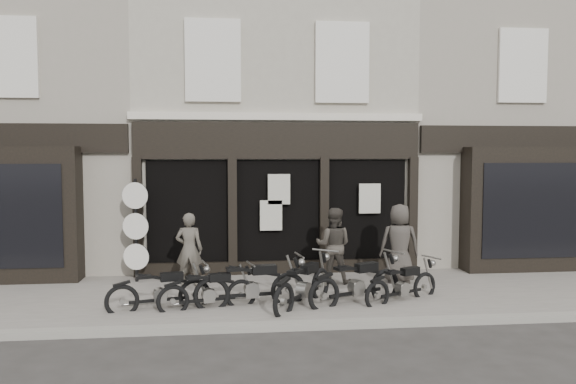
{
  "coord_description": "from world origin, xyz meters",
  "views": [
    {
      "loc": [
        -1.23,
        -11.01,
        3.15
      ],
      "look_at": [
        0.1,
        1.6,
        2.26
      ],
      "focal_mm": 35.0,
      "sensor_mm": 36.0,
      "label": 1
    }
  ],
  "objects": [
    {
      "name": "central_building",
      "position": [
        0.0,
        5.95,
        4.08
      ],
      "size": [
        7.3,
        6.22,
        8.34
      ],
      "color": "#A49F8D",
      "rests_on": "ground"
    },
    {
      "name": "man_left",
      "position": [
        -2.14,
        1.76,
        0.96
      ],
      "size": [
        0.65,
        0.47,
        1.68
      ],
      "primitive_type": "imported",
      "rotation": [
        0.0,
        0.0,
        3.03
      ],
      "color": "#4F4940",
      "rests_on": "pavement"
    },
    {
      "name": "motorcycle_4",
      "position": [
        1.34,
        0.01,
        0.43
      ],
      "size": [
        2.12,
        1.24,
        1.09
      ],
      "rotation": [
        0.0,
        0.0,
        0.43
      ],
      "color": "black",
      "rests_on": "ground"
    },
    {
      "name": "advert_sign_post",
      "position": [
        -3.41,
        2.31,
        1.24
      ],
      "size": [
        0.62,
        0.4,
        2.55
      ],
      "rotation": [
        0.0,
        0.0,
        -0.2
      ],
      "color": "black",
      "rests_on": "ground"
    },
    {
      "name": "motorcycle_3",
      "position": [
        0.25,
        -0.01,
        0.43
      ],
      "size": [
        1.55,
        1.95,
        1.08
      ],
      "rotation": [
        0.0,
        0.0,
        0.94
      ],
      "color": "black",
      "rests_on": "ground"
    },
    {
      "name": "ground_plane",
      "position": [
        0.0,
        0.0,
        0.0
      ],
      "size": [
        90.0,
        90.0,
        0.0
      ],
      "primitive_type": "plane",
      "color": "#2D2B28",
      "rests_on": "ground"
    },
    {
      "name": "neighbour_right",
      "position": [
        6.35,
        5.9,
        4.04
      ],
      "size": [
        5.6,
        6.73,
        8.34
      ],
      "color": "gray",
      "rests_on": "ground"
    },
    {
      "name": "motorcycle_5",
      "position": [
        2.31,
        0.06,
        0.38
      ],
      "size": [
        1.81,
        1.15,
        0.95
      ],
      "rotation": [
        0.0,
        0.0,
        0.48
      ],
      "color": "black",
      "rests_on": "ground"
    },
    {
      "name": "neighbour_left",
      "position": [
        -6.35,
        5.9,
        4.04
      ],
      "size": [
        5.6,
        6.73,
        8.34
      ],
      "color": "gray",
      "rests_on": "ground"
    },
    {
      "name": "kerb",
      "position": [
        0.0,
        -1.25,
        0.07
      ],
      "size": [
        30.0,
        0.25,
        0.13
      ],
      "primitive_type": "cube",
      "color": "gray",
      "rests_on": "ground_plane"
    },
    {
      "name": "man_centre",
      "position": [
        1.18,
        1.77,
        1.0
      ],
      "size": [
        1.01,
        0.89,
        1.76
      ],
      "primitive_type": "imported",
      "rotation": [
        0.0,
        0.0,
        2.83
      ],
      "color": "#3A352F",
      "rests_on": "pavement"
    },
    {
      "name": "man_right",
      "position": [
        2.71,
        1.59,
        1.04
      ],
      "size": [
        0.97,
        0.7,
        1.85
      ],
      "primitive_type": "imported",
      "rotation": [
        0.0,
        0.0,
        3.01
      ],
      "color": "#3B3631",
      "rests_on": "pavement"
    },
    {
      "name": "motorcycle_2",
      "position": [
        -0.79,
        0.05,
        0.43
      ],
      "size": [
        2.27,
        0.7,
        1.09
      ],
      "rotation": [
        0.0,
        0.0,
        0.16
      ],
      "color": "black",
      "rests_on": "ground"
    },
    {
      "name": "motorcycle_0",
      "position": [
        -2.58,
        -0.04,
        0.39
      ],
      "size": [
        2.0,
        0.8,
        0.98
      ],
      "rotation": [
        0.0,
        0.0,
        0.25
      ],
      "color": "black",
      "rests_on": "ground"
    },
    {
      "name": "motorcycle_1",
      "position": [
        -1.64,
        -0.09,
        0.38
      ],
      "size": [
        1.94,
        0.77,
        0.95
      ],
      "rotation": [
        0.0,
        0.0,
        0.25
      ],
      "color": "black",
      "rests_on": "ground"
    },
    {
      "name": "pavement",
      "position": [
        0.0,
        0.9,
        0.06
      ],
      "size": [
        30.0,
        4.2,
        0.12
      ],
      "primitive_type": "cube",
      "color": "slate",
      "rests_on": "ground_plane"
    }
  ]
}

